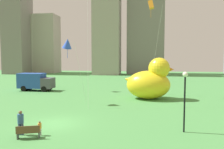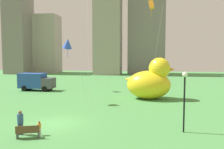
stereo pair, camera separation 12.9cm
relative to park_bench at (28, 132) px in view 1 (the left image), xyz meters
The scene contains 10 objects.
ground_plane 3.59m from the park_bench, 81.74° to the left, with size 140.00×140.00×0.00m, color #498D48.
park_bench is the anchor object (origin of this frame).
person_adult 1.19m from the park_bench, 144.78° to the left, with size 0.42×0.42×1.73m.
person_child 0.86m from the park_bench, 54.94° to the left, with size 0.25×0.25×1.01m.
giant_inflatable_duck 18.05m from the park_bench, 61.25° to the left, with size 6.55×4.20×5.43m.
lamppost 11.31m from the park_bench, 14.47° to the left, with size 0.38×0.38×4.44m.
box_truck 22.78m from the park_bench, 115.25° to the left, with size 5.71×2.51×2.85m.
city_skyline 61.82m from the park_bench, 86.55° to the left, with size 79.37×13.54×41.49m.
kite_orange 23.44m from the park_bench, 64.27° to the left, with size 2.04×2.04×13.33m.
kite_blue 13.21m from the park_bench, 95.32° to the left, with size 2.71×3.23×7.76m.
Camera 1 is at (7.05, -17.40, 5.48)m, focal length 35.99 mm.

